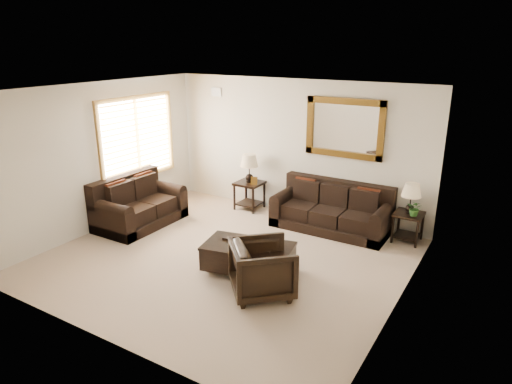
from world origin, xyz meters
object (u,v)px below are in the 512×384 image
Objects in this scene: sofa at (332,212)px; end_table_left at (249,174)px; armchair at (263,266)px; end_table_right at (410,204)px; loveseat at (138,207)px; coffee_table at (248,255)px.

sofa is 1.82× the size of end_table_left.
sofa is at bearing -40.81° from armchair.
end_table_left reaches higher than sofa.
end_table_right is (3.26, 0.03, -0.07)m from end_table_left.
end_table_right reaches higher than sofa.
end_table_left is at bearing -7.42° from armchair.
end_table_left is (1.39, 1.83, 0.42)m from loveseat.
loveseat reaches higher than armchair.
sofa is at bearing -174.06° from end_table_right.
end_table_right reaches higher than coffee_table.
loveseat is 1.98× the size of armchair.
coffee_table is at bearing 7.10° from armchair.
end_table_right is at bearing 5.94° from sofa.
loveseat reaches higher than sofa.
loveseat is at bearing -158.28° from end_table_right.
sofa is 2.55× the size of armchair.
armchair is at bearing -88.50° from sofa.
coffee_table is at bearing -101.14° from loveseat.
end_table_right reaches higher than armchair.
end_table_right is at bearing 0.45° from end_table_left.
loveseat is at bearing -152.50° from sofa.
sofa is 2.01× the size of end_table_right.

